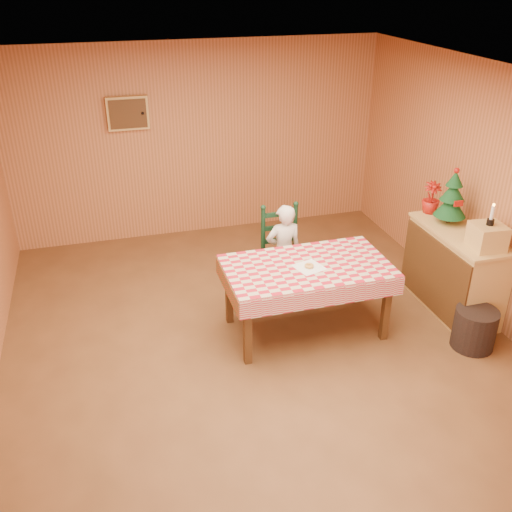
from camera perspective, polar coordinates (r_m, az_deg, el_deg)
The scene contains 13 objects.
ground at distance 5.78m, azimuth 0.55°, elevation -9.28°, with size 6.00×6.00×0.00m, color brown.
cabin_walls at distance 5.40m, azimuth -1.01°, elevation 9.85°, with size 5.10×6.05×2.65m.
dining_table at distance 5.72m, azimuth 5.12°, elevation -1.64°, with size 1.66×0.96×0.77m.
ladder_chair at distance 6.46m, azimuth 2.60°, elevation 0.18°, with size 0.44×0.40×1.08m.
seated_child at distance 6.38m, azimuth 2.77°, elevation 0.43°, with size 0.41×0.27×1.12m, color silver.
napkin at distance 5.64m, azimuth 5.33°, elevation -1.13°, with size 0.26×0.26×0.00m, color white.
donut at distance 5.63m, azimuth 5.34°, elevation -0.97°, with size 0.09×0.09×0.03m, color gold.
shelf_unit at distance 6.56m, azimuth 19.16°, elevation -1.37°, with size 0.54×1.24×0.93m.
crate at distance 6.03m, azimuth 22.13°, elevation 1.81°, with size 0.30×0.30×0.25m, color tan.
christmas_tree at distance 6.44m, azimuth 19.02°, elevation 5.49°, with size 0.34×0.34×0.62m.
flower_arrangement at distance 6.68m, azimuth 17.13°, elevation 5.60°, with size 0.20×0.20×0.36m, color #9C150E.
candle_set at distance 5.95m, azimuth 22.44°, elevation 3.46°, with size 0.07×0.07×0.22m.
storage_bin at distance 6.10m, azimuth 21.00°, elevation -6.79°, with size 0.42×0.42×0.42m, color black.
Camera 1 is at (-1.33, -4.45, 3.45)m, focal length 40.00 mm.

